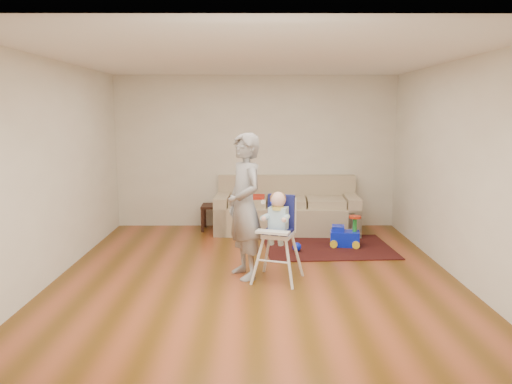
{
  "coord_description": "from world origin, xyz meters",
  "views": [
    {
      "loc": [
        -0.02,
        -6.18,
        2.06
      ],
      "look_at": [
        0.0,
        0.4,
        1.0
      ],
      "focal_mm": 35.0,
      "sensor_mm": 36.0,
      "label": 1
    }
  ],
  "objects_px": {
    "sofa": "(287,205)",
    "toy_ball": "(297,247)",
    "adult": "(245,206)",
    "ride_on_toy": "(345,231)",
    "high_chair": "(278,238)",
    "side_table": "(214,217)"
  },
  "relations": [
    {
      "from": "high_chair",
      "to": "adult",
      "type": "xyz_separation_m",
      "value": [
        -0.41,
        0.15,
        0.37
      ]
    },
    {
      "from": "side_table",
      "to": "adult",
      "type": "height_order",
      "value": "adult"
    },
    {
      "from": "high_chair",
      "to": "adult",
      "type": "bearing_deg",
      "value": 179.03
    },
    {
      "from": "ride_on_toy",
      "to": "toy_ball",
      "type": "bearing_deg",
      "value": -148.9
    },
    {
      "from": "side_table",
      "to": "adult",
      "type": "xyz_separation_m",
      "value": [
        0.59,
        -2.55,
        0.68
      ]
    },
    {
      "from": "sofa",
      "to": "adult",
      "type": "relative_size",
      "value": 1.38
    },
    {
      "from": "sofa",
      "to": "ride_on_toy",
      "type": "bearing_deg",
      "value": -47.47
    },
    {
      "from": "high_chair",
      "to": "side_table",
      "type": "bearing_deg",
      "value": 128.91
    },
    {
      "from": "sofa",
      "to": "side_table",
      "type": "height_order",
      "value": "sofa"
    },
    {
      "from": "sofa",
      "to": "toy_ball",
      "type": "relative_size",
      "value": 18.74
    },
    {
      "from": "sofa",
      "to": "high_chair",
      "type": "bearing_deg",
      "value": -93.19
    },
    {
      "from": "sofa",
      "to": "toy_ball",
      "type": "bearing_deg",
      "value": -84.08
    },
    {
      "from": "toy_ball",
      "to": "ride_on_toy",
      "type": "bearing_deg",
      "value": 22.16
    },
    {
      "from": "toy_ball",
      "to": "high_chair",
      "type": "bearing_deg",
      "value": -105.4
    },
    {
      "from": "sofa",
      "to": "side_table",
      "type": "xyz_separation_m",
      "value": [
        -1.26,
        0.13,
        -0.25
      ]
    },
    {
      "from": "adult",
      "to": "ride_on_toy",
      "type": "bearing_deg",
      "value": 107.8
    },
    {
      "from": "sofa",
      "to": "adult",
      "type": "bearing_deg",
      "value": -102.8
    },
    {
      "from": "toy_ball",
      "to": "adult",
      "type": "distance_m",
      "value": 1.56
    },
    {
      "from": "sofa",
      "to": "side_table",
      "type": "distance_m",
      "value": 1.3
    },
    {
      "from": "high_chair",
      "to": "adult",
      "type": "relative_size",
      "value": 0.62
    },
    {
      "from": "ride_on_toy",
      "to": "adult",
      "type": "xyz_separation_m",
      "value": [
        -1.51,
        -1.41,
        0.65
      ]
    },
    {
      "from": "side_table",
      "to": "toy_ball",
      "type": "height_order",
      "value": "side_table"
    }
  ]
}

